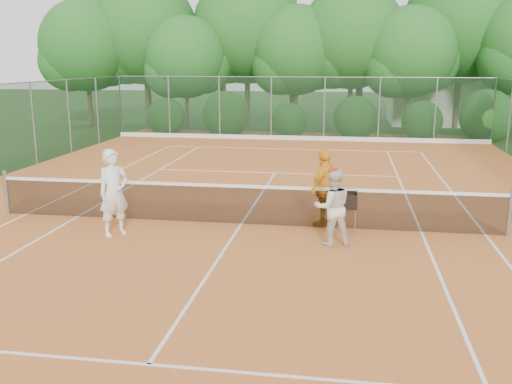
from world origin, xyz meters
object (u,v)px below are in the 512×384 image
player_center_grp (333,207)px  player_white (114,193)px  player_yellow (325,188)px  ball_hopper (348,201)px

player_center_grp → player_white: bearing=-179.2°
player_white → player_yellow: 4.72m
player_white → player_center_grp: size_ratio=1.17×
player_center_grp → player_yellow: 1.38m
player_white → player_center_grp: 4.73m
player_white → ball_hopper: (5.03, 0.92, -0.22)m
player_center_grp → player_yellow: (-0.22, 1.36, 0.10)m
player_center_grp → ball_hopper: 0.91m
player_yellow → ball_hopper: (0.53, -0.51, -0.17)m
player_center_grp → player_yellow: size_ratio=0.90×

